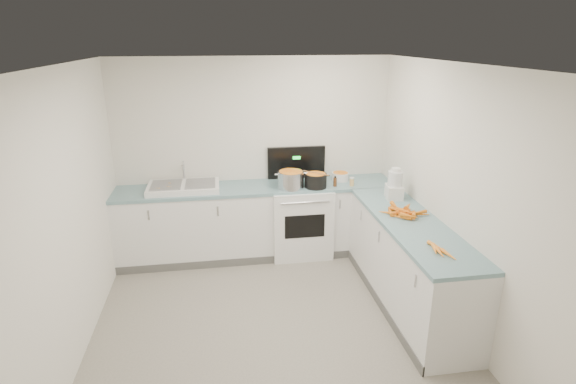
{
  "coord_description": "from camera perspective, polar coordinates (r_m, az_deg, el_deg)",
  "views": [
    {
      "loc": [
        -0.46,
        -3.65,
        2.72
      ],
      "look_at": [
        0.3,
        1.1,
        1.05
      ],
      "focal_mm": 28.0,
      "sensor_mm": 36.0,
      "label": 1
    }
  ],
  "objects": [
    {
      "name": "counter_right",
      "position": [
        4.92,
        15.02,
        -8.72
      ],
      "size": [
        0.62,
        2.2,
        0.94
      ],
      "color": "white",
      "rests_on": "ground"
    },
    {
      "name": "wall_back",
      "position": [
        5.85,
        -4.31,
        4.55
      ],
      "size": [
        3.5,
        0.0,
        2.5
      ],
      "primitive_type": null,
      "rotation": [
        1.57,
        0.0,
        0.0
      ],
      "color": "silver",
      "rests_on": "ground"
    },
    {
      "name": "peelings",
      "position": [
        5.61,
        -15.53,
        0.74
      ],
      "size": [
        0.19,
        0.25,
        0.01
      ],
      "color": "tan",
      "rests_on": "sink"
    },
    {
      "name": "black_pot",
      "position": [
        5.58,
        3.53,
        1.36
      ],
      "size": [
        0.27,
        0.27,
        0.2
      ],
      "primitive_type": "cylinder",
      "rotation": [
        0.0,
        0.0,
        -0.0
      ],
      "color": "black",
      "rests_on": "stove"
    },
    {
      "name": "sink",
      "position": [
        5.64,
        -13.11,
        0.65
      ],
      "size": [
        0.86,
        0.52,
        0.31
      ],
      "color": "white",
      "rests_on": "counter_back"
    },
    {
      "name": "food_processor",
      "position": [
        5.3,
        13.39,
        0.8
      ],
      "size": [
        0.21,
        0.24,
        0.37
      ],
      "color": "white",
      "rests_on": "counter_right"
    },
    {
      "name": "floor",
      "position": [
        4.57,
        -1.62,
        -17.36
      ],
      "size": [
        3.5,
        4.0,
        0.0
      ],
      "primitive_type": null,
      "color": "gray",
      "rests_on": "ground"
    },
    {
      "name": "steel_pot",
      "position": [
        5.54,
        0.36,
        1.46
      ],
      "size": [
        0.41,
        0.41,
        0.23
      ],
      "primitive_type": "cylinder",
      "rotation": [
        0.0,
        0.0,
        0.34
      ],
      "color": "silver",
      "rests_on": "stove"
    },
    {
      "name": "extract_bottle",
      "position": [
        5.64,
        5.99,
        1.26
      ],
      "size": [
        0.04,
        0.04,
        0.11
      ],
      "primitive_type": "cylinder",
      "color": "#593319",
      "rests_on": "counter_back"
    },
    {
      "name": "wooden_spoon",
      "position": [
        5.55,
        3.55,
        2.42
      ],
      "size": [
        0.28,
        0.26,
        0.02
      ],
      "primitive_type": "cylinder",
      "rotation": [
        1.57,
        0.0,
        0.83
      ],
      "color": "#AD7A47",
      "rests_on": "black_pot"
    },
    {
      "name": "wall_front",
      "position": [
        2.25,
        5.25,
        -21.62
      ],
      "size": [
        3.5,
        0.0,
        2.5
      ],
      "primitive_type": null,
      "rotation": [
        -1.57,
        0.0,
        0.0
      ],
      "color": "silver",
      "rests_on": "ground"
    },
    {
      "name": "counter_back",
      "position": [
        5.82,
        -3.86,
        -3.63
      ],
      "size": [
        3.5,
        0.62,
        0.94
      ],
      "color": "white",
      "rests_on": "ground"
    },
    {
      "name": "mixing_bowl",
      "position": [
        5.89,
        6.66,
        1.98
      ],
      "size": [
        0.3,
        0.3,
        0.1
      ],
      "primitive_type": "cylinder",
      "rotation": [
        0.0,
        0.0,
        0.43
      ],
      "color": "white",
      "rests_on": "counter_back"
    },
    {
      "name": "wall_right",
      "position": [
        4.51,
        20.87,
        -1.17
      ],
      "size": [
        0.0,
        4.0,
        2.5
      ],
      "primitive_type": null,
      "rotation": [
        1.57,
        0.0,
        -1.57
      ],
      "color": "silver",
      "rests_on": "ground"
    },
    {
      "name": "carrot_pile",
      "position": [
        4.88,
        14.44,
        -2.44
      ],
      "size": [
        0.51,
        0.47,
        0.1
      ],
      "color": "orange",
      "rests_on": "counter_right"
    },
    {
      "name": "peeled_carrots",
      "position": [
        4.14,
        18.72,
        -7.05
      ],
      "size": [
        0.15,
        0.37,
        0.04
      ],
      "color": "orange",
      "rests_on": "counter_right"
    },
    {
      "name": "wall_left",
      "position": [
        4.14,
        -26.64,
        -3.78
      ],
      "size": [
        0.0,
        4.0,
        2.5
      ],
      "primitive_type": null,
      "rotation": [
        1.57,
        0.0,
        1.57
      ],
      "color": "silver",
      "rests_on": "ground"
    },
    {
      "name": "ceiling",
      "position": [
        3.68,
        -1.99,
        15.74
      ],
      "size": [
        3.5,
        4.0,
        0.0
      ],
      "primitive_type": null,
      "rotation": [
        3.14,
        0.0,
        0.0
      ],
      "color": "silver",
      "rests_on": "ground"
    },
    {
      "name": "stove",
      "position": [
        5.87,
        1.51,
        -3.34
      ],
      "size": [
        0.76,
        0.65,
        1.36
      ],
      "color": "white",
      "rests_on": "ground"
    },
    {
      "name": "spice_jar",
      "position": [
        5.69,
        8.1,
        1.24
      ],
      "size": [
        0.05,
        0.05,
        0.09
      ],
      "primitive_type": "cylinder",
      "color": "#E5B266",
      "rests_on": "counter_back"
    }
  ]
}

